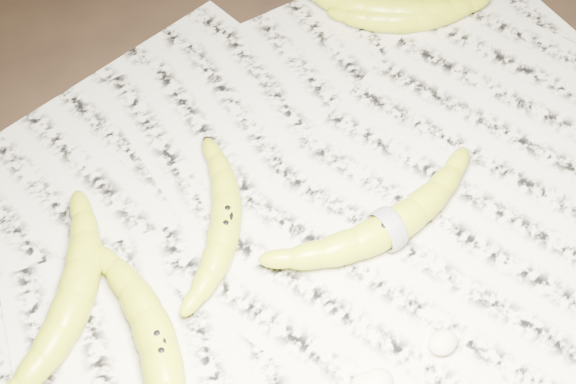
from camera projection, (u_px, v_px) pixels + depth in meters
ground at (282, 236)px, 0.84m from camera, size 3.00×3.00×0.00m
newspaper_patch at (316, 234)px, 0.83m from camera, size 0.90×0.70×0.01m
banana_left_a at (159, 349)px, 0.74m from camera, size 0.12×0.23×0.04m
banana_left_b at (74, 296)px, 0.77m from camera, size 0.18×0.18×0.04m
banana_center at (225, 221)px, 0.82m from camera, size 0.15×0.17×0.03m
banana_taped at (388, 227)px, 0.81m from camera, size 0.23×0.08×0.04m
banana_upper_a at (415, 16)px, 0.98m from camera, size 0.18×0.13×0.03m
banana_upper_b at (395, 10)px, 0.99m from camera, size 0.19×0.17×0.04m
measuring_tape at (388, 227)px, 0.81m from camera, size 0.01×0.05×0.05m
flesh_chunk_a at (377, 382)px, 0.73m from camera, size 0.03×0.03×0.02m
flesh_chunk_b at (364, 384)px, 0.73m from camera, size 0.03×0.02×0.02m
flesh_chunk_c at (444, 341)px, 0.75m from camera, size 0.03×0.02×0.02m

